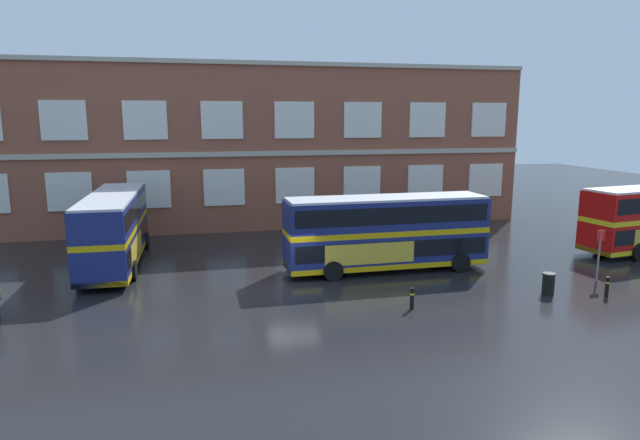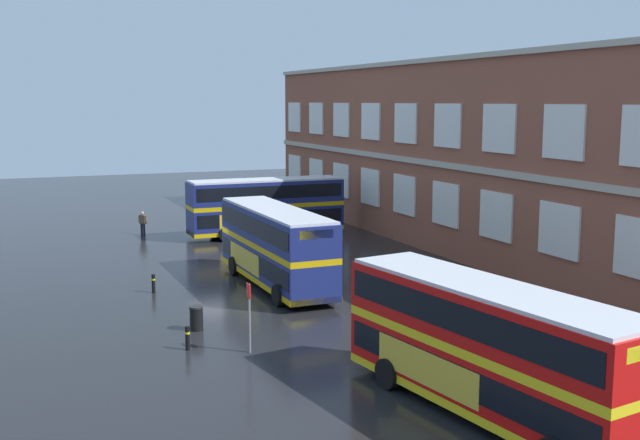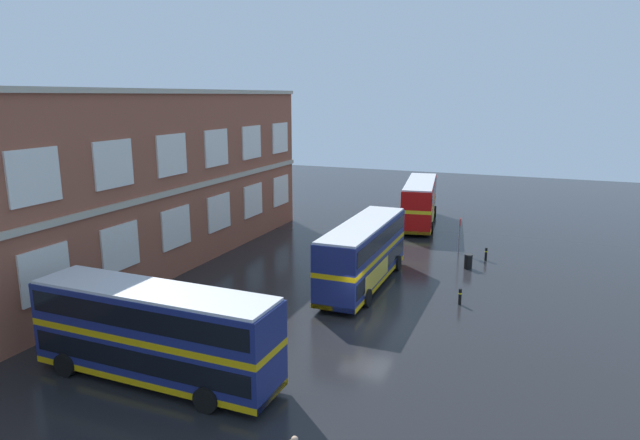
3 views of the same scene
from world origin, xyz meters
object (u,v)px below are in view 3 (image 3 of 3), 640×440
double_decker_near (155,332)px  bus_stand_flag (460,232)px  safety_bollard_east (460,296)px  double_decker_middle (363,253)px  double_decker_far (420,202)px  station_litter_bin (468,261)px  safety_bollard_west (486,254)px

double_decker_near → bus_stand_flag: double_decker_near is taller
safety_bollard_east → bus_stand_flag: bearing=8.7°
safety_bollard_east → double_decker_middle: bearing=81.0°
double_decker_far → station_litter_bin: 13.63m
double_decker_far → double_decker_near: bearing=173.0°
double_decker_middle → bus_stand_flag: size_ratio=4.08×
station_litter_bin → safety_bollard_east: bearing=-176.2°
station_litter_bin → safety_bollard_west: size_ratio=1.08×
double_decker_middle → bus_stand_flag: bearing=-24.7°
double_decker_middle → double_decker_near: bearing=163.2°
station_litter_bin → safety_bollard_west: station_litter_bin is taller
double_decker_middle → station_litter_bin: double_decker_middle is taller
double_decker_far → safety_bollard_east: double_decker_far is taller
double_decker_middle → safety_bollard_west: 10.96m
double_decker_near → double_decker_far: 33.02m
double_decker_near → safety_bollard_east: double_decker_near is taller
double_decker_far → safety_bollard_east: bearing=-161.2°
double_decker_near → safety_bollard_west: bearing=-25.5°
double_decker_middle → double_decker_far: same height
safety_bollard_west → station_litter_bin: bearing=159.0°
double_decker_near → double_decker_middle: same height
bus_stand_flag → safety_bollard_west: 2.70m
double_decker_near → double_decker_middle: 15.21m
bus_stand_flag → safety_bollard_west: size_ratio=2.84×
double_decker_middle → station_litter_bin: size_ratio=10.70×
station_litter_bin → safety_bollard_west: bearing=-21.0°
double_decker_near → double_decker_middle: (14.56, -4.41, 0.00)m
double_decker_near → safety_bollard_west: 25.68m
station_litter_bin → safety_bollard_west: (2.45, -0.94, -0.03)m
station_litter_bin → bus_stand_flag: bearing=17.9°
double_decker_middle → safety_bollard_west: double_decker_middle is taller
station_litter_bin → safety_bollard_east: (-7.09, -0.47, -0.03)m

